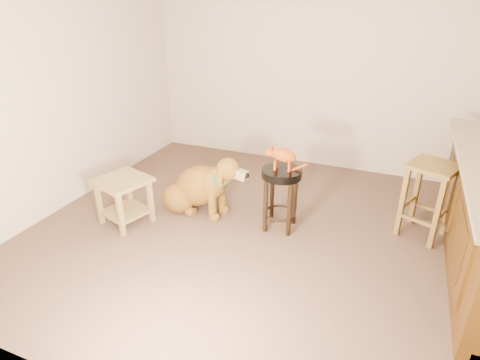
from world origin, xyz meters
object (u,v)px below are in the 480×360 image
at_px(wood_stool, 427,199).
at_px(side_table, 124,194).
at_px(tabby_kitten, 282,156).
at_px(padded_stool, 281,187).
at_px(golden_retriever, 199,187).

xyz_separation_m(wood_stool, side_table, (-2.82, -0.91, -0.07)).
bearing_deg(tabby_kitten, side_table, -163.99).
height_order(padded_stool, tabby_kitten, tabby_kitten).
bearing_deg(padded_stool, side_table, -161.17).
bearing_deg(wood_stool, golden_retriever, -170.01).
bearing_deg(side_table, tabby_kitten, 18.96).
height_order(padded_stool, golden_retriever, golden_retriever).
bearing_deg(golden_retriever, wood_stool, 18.12).
distance_m(padded_stool, tabby_kitten, 0.33).
distance_m(wood_stool, tabby_kitten, 1.45).
relative_size(wood_stool, tabby_kitten, 1.84).
height_order(wood_stool, tabby_kitten, tabby_kitten).
bearing_deg(golden_retriever, padded_stool, 7.45).
height_order(wood_stool, side_table, wood_stool).
bearing_deg(wood_stool, padded_stool, -163.02).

